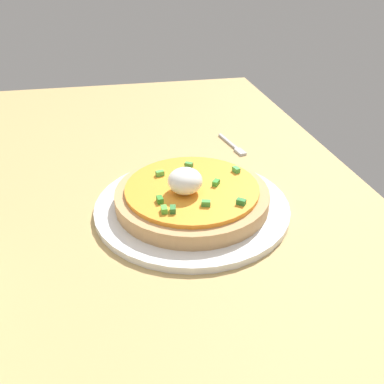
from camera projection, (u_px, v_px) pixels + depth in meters
The scene contains 4 objects.
dining_table at pixel (134, 203), 68.09cm from camera, with size 128.72×80.07×3.44cm, color tan.
plate at pixel (192, 206), 63.16cm from camera, with size 30.00×30.00×1.07cm, color white.
pizza at pixel (192, 194), 61.94cm from camera, with size 23.53×23.53×6.81cm.
fork at pixel (233, 146), 82.98cm from camera, with size 10.77×3.02×0.50cm.
Camera 1 is at (-58.22, 1.83, 38.38)cm, focal length 37.99 mm.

